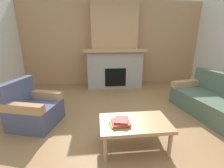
# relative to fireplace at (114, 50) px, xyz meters

# --- Properties ---
(ground) EXTENTS (9.00, 9.00, 0.00)m
(ground) POSITION_rel_fireplace_xyz_m (0.00, -2.62, -1.16)
(ground) COLOR olive
(wall_back_wood_panel) EXTENTS (6.00, 0.12, 2.70)m
(wall_back_wood_panel) POSITION_rel_fireplace_xyz_m (0.00, 0.38, 0.19)
(wall_back_wood_panel) COLOR tan
(wall_back_wood_panel) RESTS_ON ground
(fireplace) EXTENTS (1.90, 0.82, 2.70)m
(fireplace) POSITION_rel_fireplace_xyz_m (0.00, 0.00, 0.00)
(fireplace) COLOR gray
(fireplace) RESTS_ON ground
(couch) EXTENTS (1.12, 1.91, 0.85)m
(couch) POSITION_rel_fireplace_xyz_m (1.86, -2.31, -0.88)
(couch) COLOR #4C604C
(couch) RESTS_ON ground
(armchair) EXTENTS (0.94, 0.94, 0.85)m
(armchair) POSITION_rel_fireplace_xyz_m (-1.77, -2.24, -0.87)
(armchair) COLOR #474C6B
(armchair) RESTS_ON ground
(coffee_table) EXTENTS (1.00, 0.60, 0.43)m
(coffee_table) POSITION_rel_fireplace_xyz_m (-0.06, -3.08, -0.79)
(coffee_table) COLOR tan
(coffee_table) RESTS_ON ground
(book_stack_near_edge) EXTENTS (0.29, 0.25, 0.07)m
(book_stack_near_edge) POSITION_rel_fireplace_xyz_m (-0.27, -3.13, -0.70)
(book_stack_near_edge) COLOR gold
(book_stack_near_edge) RESTS_ON coffee_table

